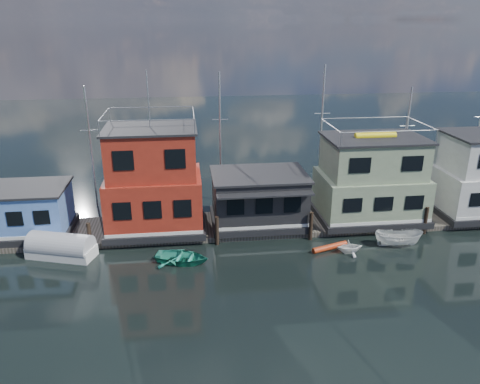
{
  "coord_description": "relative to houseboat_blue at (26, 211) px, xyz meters",
  "views": [
    {
      "loc": [
        -5.97,
        -21.66,
        15.52
      ],
      "look_at": [
        -1.98,
        12.0,
        3.0
      ],
      "focal_mm": 35.0,
      "sensor_mm": 36.0,
      "label": 1
    }
  ],
  "objects": [
    {
      "name": "houseboat_blue",
      "position": [
        0.0,
        0.0,
        0.0
      ],
      "size": [
        6.4,
        4.9,
        3.66
      ],
      "color": "black",
      "rests_on": "dock"
    },
    {
      "name": "red_kayak",
      "position": [
        21.96,
        -4.58,
        -2.0
      ],
      "size": [
        2.8,
        1.31,
        0.41
      ],
      "primitive_type": "cylinder",
      "rotation": [
        0.0,
        1.57,
        0.33
      ],
      "color": "#B23213",
      "rests_on": "ground"
    },
    {
      "name": "motorboat",
      "position": [
        27.02,
        -4.65,
        -1.55
      ],
      "size": [
        3.55,
        1.93,
        1.3
      ],
      "primitive_type": "imported",
      "rotation": [
        0.0,
        0.0,
        1.37
      ],
      "color": "white",
      "rests_on": "ground"
    },
    {
      "name": "background_masts",
      "position": [
        22.76,
        6.0,
        3.35
      ],
      "size": [
        36.4,
        0.16,
        12.0
      ],
      "color": "silver",
      "rests_on": "ground"
    },
    {
      "name": "dock",
      "position": [
        18.0,
        0.0,
        -2.01
      ],
      "size": [
        48.0,
        5.0,
        0.4
      ],
      "primitive_type": "cube",
      "color": "#595147",
      "rests_on": "ground"
    },
    {
      "name": "tarp_runabout",
      "position": [
        3.12,
        -3.38,
        -1.51
      ],
      "size": [
        4.93,
        3.12,
        1.87
      ],
      "rotation": [
        0.0,
        0.0,
        -0.31
      ],
      "color": "white",
      "rests_on": "ground"
    },
    {
      "name": "pilings",
      "position": [
        17.67,
        -2.8,
        -1.11
      ],
      "size": [
        42.28,
        0.28,
        2.2
      ],
      "color": "#2D2116",
      "rests_on": "ground"
    },
    {
      "name": "dinghy_teal",
      "position": [
        11.43,
        -5.21,
        -1.82
      ],
      "size": [
        4.31,
        3.62,
        0.76
      ],
      "primitive_type": "imported",
      "rotation": [
        0.0,
        0.0,
        1.27
      ],
      "color": "teal",
      "rests_on": "ground"
    },
    {
      "name": "houseboat_dark",
      "position": [
        17.5,
        -0.02,
        0.21
      ],
      "size": [
        7.4,
        6.1,
        4.06
      ],
      "color": "black",
      "rests_on": "dock"
    },
    {
      "name": "houseboat_green",
      "position": [
        26.5,
        0.0,
        1.34
      ],
      "size": [
        8.4,
        5.9,
        7.03
      ],
      "color": "black",
      "rests_on": "dock"
    },
    {
      "name": "houseboat_red",
      "position": [
        9.5,
        0.0,
        1.9
      ],
      "size": [
        7.4,
        5.9,
        11.86
      ],
      "color": "black",
      "rests_on": "dock"
    },
    {
      "name": "dinghy_white",
      "position": [
        23.19,
        -5.22,
        -1.71
      ],
      "size": [
        1.92,
        1.67,
        0.99
      ],
      "primitive_type": "imported",
      "rotation": [
        0.0,
        0.0,
        1.59
      ],
      "color": "white",
      "rests_on": "ground"
    },
    {
      "name": "ground",
      "position": [
        18.0,
        -12.0,
        -2.21
      ],
      "size": [
        160.0,
        160.0,
        0.0
      ],
      "primitive_type": "plane",
      "color": "black",
      "rests_on": "ground"
    }
  ]
}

